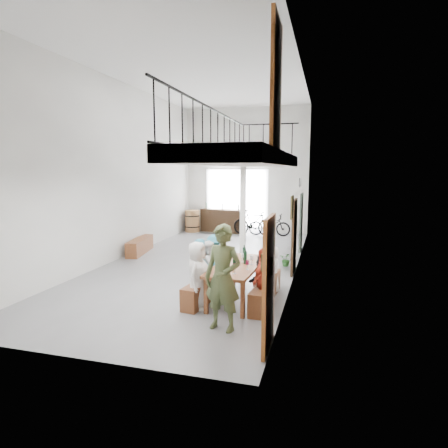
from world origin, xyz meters
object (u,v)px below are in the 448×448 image
(oak_barrel, at_px, (192,221))
(host_standing, at_px, (223,278))
(side_bench, at_px, (140,246))
(bench_inner, at_px, (209,287))
(bicycle_near, at_px, (269,225))
(serving_counter, at_px, (222,221))
(tasting_table, at_px, (238,268))

(oak_barrel, height_order, host_standing, host_standing)
(oak_barrel, bearing_deg, side_bench, -92.35)
(bench_inner, distance_m, host_standing, 1.82)
(bicycle_near, bearing_deg, side_bench, 140.85)
(bench_inner, bearing_deg, host_standing, -56.36)
(host_standing, height_order, bicycle_near, host_standing)
(side_bench, relative_size, oak_barrel, 1.81)
(side_bench, height_order, host_standing, host_standing)
(serving_counter, xyz_separation_m, host_standing, (2.83, -10.07, 0.42))
(bench_inner, xyz_separation_m, serving_counter, (-2.09, 8.56, 0.28))
(tasting_table, relative_size, side_bench, 1.23)
(bench_inner, distance_m, bicycle_near, 8.15)
(oak_barrel, distance_m, bicycle_near, 3.52)
(bench_inner, bearing_deg, tasting_table, 8.26)
(serving_counter, bearing_deg, host_standing, -64.77)
(tasting_table, xyz_separation_m, side_bench, (-4.24, 3.61, -0.46))
(side_bench, xyz_separation_m, bicycle_near, (3.71, 4.53, 0.22))
(oak_barrel, relative_size, bicycle_near, 0.55)
(side_bench, bearing_deg, host_standing, -49.83)
(host_standing, bearing_deg, tasting_table, 105.84)
(tasting_table, height_order, bench_inner, tasting_table)
(bench_inner, xyz_separation_m, side_bench, (-3.59, 3.62, 0.02))
(oak_barrel, bearing_deg, bicycle_near, -1.34)
(side_bench, bearing_deg, tasting_table, -40.46)
(tasting_table, distance_m, host_standing, 1.54)
(bicycle_near, bearing_deg, oak_barrel, 88.82)
(tasting_table, bearing_deg, side_bench, 142.39)
(serving_counter, bearing_deg, bicycle_near, -1.22)
(host_standing, bearing_deg, bench_inner, 128.35)
(serving_counter, distance_m, bicycle_near, 2.25)
(serving_counter, bearing_deg, tasting_table, -62.73)
(bench_inner, height_order, oak_barrel, oak_barrel)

